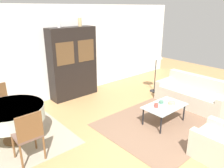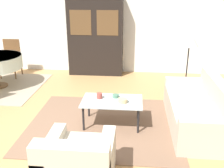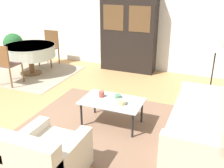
{
  "view_description": "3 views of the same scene",
  "coord_description": "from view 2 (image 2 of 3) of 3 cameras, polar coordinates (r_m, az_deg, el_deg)",
  "views": [
    {
      "loc": [
        -2.89,
        -2.16,
        2.62
      ],
      "look_at": [
        0.2,
        1.4,
        0.95
      ],
      "focal_mm": 35.0,
      "sensor_mm": 36.0,
      "label": 1
    },
    {
      "loc": [
        1.43,
        -3.51,
        2.24
      ],
      "look_at": [
        1.06,
        0.52,
        0.75
      ],
      "focal_mm": 42.0,
      "sensor_mm": 36.0,
      "label": 2
    },
    {
      "loc": [
        2.55,
        -3.1,
        2.34
      ],
      "look_at": [
        1.06,
        0.52,
        0.75
      ],
      "focal_mm": 42.0,
      "sensor_mm": 36.0,
      "label": 3
    }
  ],
  "objects": [
    {
      "name": "bowl",
      "position": [
        4.35,
        2.34,
        -3.63
      ],
      "size": [
        0.16,
        0.16,
        0.07
      ],
      "color": "tan",
      "rests_on": "coffee_table"
    },
    {
      "name": "bowl_small",
      "position": [
        4.54,
        0.8,
        -2.62
      ],
      "size": [
        0.11,
        0.11,
        0.06
      ],
      "color": "#4C7A60",
      "rests_on": "coffee_table"
    },
    {
      "name": "coffee_table",
      "position": [
        4.45,
        0.0,
        -4.12
      ],
      "size": [
        1.02,
        0.63,
        0.44
      ],
      "color": "black",
      "rests_on": "area_rug"
    },
    {
      "name": "cup",
      "position": [
        4.5,
        -2.76,
        -2.57
      ],
      "size": [
        0.1,
        0.1,
        0.1
      ],
      "color": "#9E4238",
      "rests_on": "coffee_table"
    },
    {
      "name": "couch",
      "position": [
        4.7,
        18.51,
        -5.49
      ],
      "size": [
        0.9,
        1.94,
        0.78
      ],
      "rotation": [
        0.0,
        0.0,
        1.57
      ],
      "color": "beige",
      "rests_on": "ground_plane"
    },
    {
      "name": "armchair",
      "position": [
        3.25,
        -7.44,
        -16.94
      ],
      "size": [
        0.82,
        0.9,
        0.76
      ],
      "color": "beige",
      "rests_on": "ground_plane"
    },
    {
      "name": "area_rug",
      "position": [
        4.64,
        -1.86,
        -8.62
      ],
      "size": [
        2.57,
        2.23,
        0.01
      ],
      "color": "brown",
      "rests_on": "ground_plane"
    },
    {
      "name": "floor_lamp",
      "position": [
        5.7,
        16.52,
        8.65
      ],
      "size": [
        0.38,
        0.38,
        1.39
      ],
      "color": "black",
      "rests_on": "ground_plane"
    },
    {
      "name": "dining_chair_far",
      "position": [
        7.45,
        -21.19,
        5.85
      ],
      "size": [
        0.44,
        0.44,
        0.96
      ],
      "rotation": [
        0.0,
        0.0,
        3.14
      ],
      "color": "brown",
      "rests_on": "dining_rug"
    },
    {
      "name": "ground_plane",
      "position": [
        4.41,
        -14.82,
        -11.12
      ],
      "size": [
        14.0,
        14.0,
        0.0
      ],
      "primitive_type": "plane",
      "color": "tan"
    },
    {
      "name": "display_cabinet",
      "position": [
        7.06,
        -3.6,
        10.44
      ],
      "size": [
        1.43,
        0.44,
        2.09
      ],
      "color": "black",
      "rests_on": "ground_plane"
    },
    {
      "name": "wall_back",
      "position": [
        7.34,
        -6.23,
        13.14
      ],
      "size": [
        10.0,
        0.06,
        2.7
      ],
      "color": "white",
      "rests_on": "ground_plane"
    }
  ]
}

